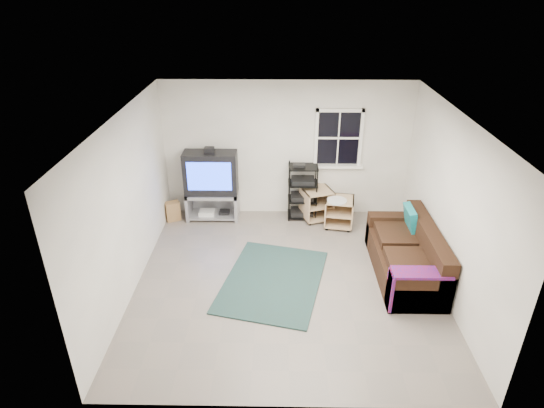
{
  "coord_description": "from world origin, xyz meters",
  "views": [
    {
      "loc": [
        -0.14,
        -5.74,
        4.25
      ],
      "look_at": [
        -0.24,
        0.4,
        1.13
      ],
      "focal_mm": 30.0,
      "sensor_mm": 36.0,
      "label": 1
    }
  ],
  "objects_px": {
    "side_table_left": "(316,202)",
    "side_table_right": "(339,210)",
    "sofa": "(408,257)",
    "av_rack": "(302,195)",
    "tv_unit": "(211,180)"
  },
  "relations": [
    {
      "from": "av_rack",
      "to": "side_table_right",
      "type": "height_order",
      "value": "av_rack"
    },
    {
      "from": "side_table_left",
      "to": "side_table_right",
      "type": "height_order",
      "value": "side_table_left"
    },
    {
      "from": "av_rack",
      "to": "sofa",
      "type": "xyz_separation_m",
      "value": [
        1.56,
        -1.86,
        -0.16
      ]
    },
    {
      "from": "side_table_right",
      "to": "sofa",
      "type": "relative_size",
      "value": 0.3
    },
    {
      "from": "side_table_left",
      "to": "sofa",
      "type": "height_order",
      "value": "sofa"
    },
    {
      "from": "side_table_left",
      "to": "sofa",
      "type": "relative_size",
      "value": 0.34
    },
    {
      "from": "av_rack",
      "to": "sofa",
      "type": "height_order",
      "value": "av_rack"
    },
    {
      "from": "tv_unit",
      "to": "av_rack",
      "type": "relative_size",
      "value": 1.31
    },
    {
      "from": "side_table_right",
      "to": "sofa",
      "type": "height_order",
      "value": "sofa"
    },
    {
      "from": "side_table_right",
      "to": "av_rack",
      "type": "bearing_deg",
      "value": 154.98
    },
    {
      "from": "tv_unit",
      "to": "side_table_right",
      "type": "xyz_separation_m",
      "value": [
        2.39,
        -0.27,
        -0.47
      ]
    },
    {
      "from": "tv_unit",
      "to": "sofa",
      "type": "height_order",
      "value": "tv_unit"
    },
    {
      "from": "av_rack",
      "to": "tv_unit",
      "type": "bearing_deg",
      "value": -178.41
    },
    {
      "from": "side_table_left",
      "to": "side_table_right",
      "type": "distance_m",
      "value": 0.51
    },
    {
      "from": "sofa",
      "to": "tv_unit",
      "type": "bearing_deg",
      "value": 151.12
    }
  ]
}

